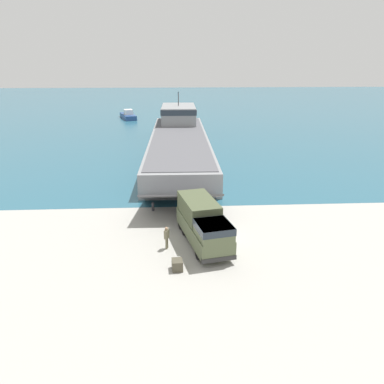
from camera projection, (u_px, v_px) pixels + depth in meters
The scene contains 8 objects.
ground_plane at pixel (220, 238), 28.81m from camera, with size 240.00×240.00×0.00m, color #A8A59E.
water_surface at pixel (182, 105), 120.07m from camera, with size 240.00×180.00×0.01m, color #285B70.
landing_craft at pixel (179, 137), 57.34m from camera, with size 8.97×45.21×7.96m.
military_truck at pixel (203, 223), 27.48m from camera, with size 3.86×7.66×3.07m.
soldier_on_ramp at pixel (167, 236), 26.81m from camera, with size 0.38×0.50×1.71m.
moored_boat_a at pixel (128, 115), 90.20m from camera, with size 4.93×9.10×2.22m.
mooring_bollard at pixel (153, 206), 33.92m from camera, with size 0.29×0.29×0.81m.
cargo_crate at pixel (177, 265), 24.25m from camera, with size 0.69×0.83×0.69m, color #4C4738.
Camera 1 is at (-3.60, -25.92, 12.74)m, focal length 35.00 mm.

